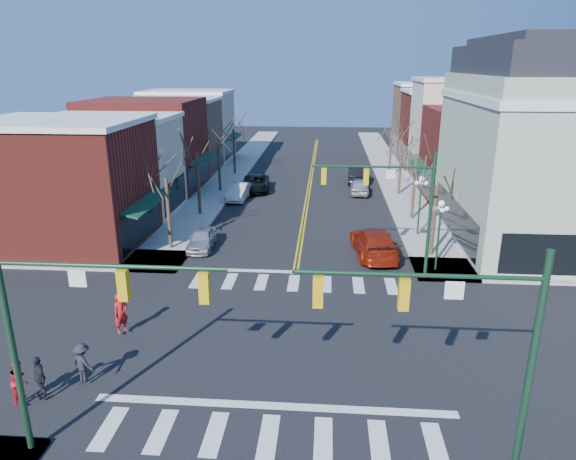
% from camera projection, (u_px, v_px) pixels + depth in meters
% --- Properties ---
extents(ground, '(160.00, 160.00, 0.00)m').
position_uv_depth(ground, '(284.00, 340.00, 22.71)').
color(ground, black).
rests_on(ground, ground).
extents(sidewalk_left, '(3.50, 70.00, 0.15)m').
position_uv_depth(sidewalk_left, '(199.00, 211.00, 42.29)').
color(sidewalk_left, '#9E9B93').
rests_on(sidewalk_left, ground).
extents(sidewalk_right, '(3.50, 70.00, 0.15)m').
position_uv_depth(sidewalk_right, '(414.00, 215.00, 41.01)').
color(sidewalk_right, '#9E9B93').
rests_on(sidewalk_right, ground).
extents(bldg_left_brick_a, '(10.00, 8.50, 8.00)m').
position_uv_depth(bldg_left_brick_a, '(65.00, 186.00, 33.74)').
color(bldg_left_brick_a, maroon).
rests_on(bldg_left_brick_a, ground).
extents(bldg_left_stucco_a, '(10.00, 7.00, 7.50)m').
position_uv_depth(bldg_left_stucco_a, '(112.00, 167.00, 41.17)').
color(bldg_left_stucco_a, beige).
rests_on(bldg_left_stucco_a, ground).
extents(bldg_left_brick_b, '(10.00, 9.00, 8.50)m').
position_uv_depth(bldg_left_brick_b, '(146.00, 145.00, 48.59)').
color(bldg_left_brick_b, maroon).
rests_on(bldg_left_brick_b, ground).
extents(bldg_left_tan, '(10.00, 7.50, 7.80)m').
position_uv_depth(bldg_left_tan, '(171.00, 137.00, 56.52)').
color(bldg_left_tan, '#8B664D').
rests_on(bldg_left_tan, ground).
extents(bldg_left_stucco_b, '(10.00, 8.00, 8.20)m').
position_uv_depth(bldg_left_stucco_b, '(189.00, 127.00, 63.81)').
color(bldg_left_stucco_b, beige).
rests_on(bldg_left_stucco_b, ground).
extents(bldg_right_brick_a, '(10.00, 8.50, 8.00)m').
position_uv_depth(bldg_right_brick_a, '(486.00, 155.00, 44.75)').
color(bldg_right_brick_a, maroon).
rests_on(bldg_right_brick_a, ground).
extents(bldg_right_stucco, '(10.00, 7.00, 10.00)m').
position_uv_depth(bldg_right_stucco, '(465.00, 133.00, 51.78)').
color(bldg_right_stucco, beige).
rests_on(bldg_right_stucco, ground).
extents(bldg_right_brick_b, '(10.00, 8.00, 8.50)m').
position_uv_depth(bldg_right_brick_b, '(448.00, 131.00, 59.13)').
color(bldg_right_brick_b, maroon).
rests_on(bldg_right_brick_b, ground).
extents(bldg_right_tan, '(10.00, 8.00, 9.00)m').
position_uv_depth(bldg_right_tan, '(434.00, 121.00, 66.63)').
color(bldg_right_tan, '#8B664D').
rests_on(bldg_right_tan, ground).
extents(victorian_corner, '(12.25, 14.25, 13.30)m').
position_uv_depth(victorian_corner, '(556.00, 145.00, 33.19)').
color(victorian_corner, '#A3B099').
rests_on(victorian_corner, ground).
extents(traffic_mast_near_left, '(6.60, 0.28, 7.20)m').
position_uv_depth(traffic_mast_near_left, '(69.00, 320.00, 14.64)').
color(traffic_mast_near_left, '#14331E').
rests_on(traffic_mast_near_left, ground).
extents(traffic_mast_near_right, '(6.60, 0.28, 7.20)m').
position_uv_depth(traffic_mast_near_right, '(465.00, 335.00, 13.83)').
color(traffic_mast_near_right, '#14331E').
rests_on(traffic_mast_near_right, ground).
extents(traffic_mast_far_right, '(6.60, 0.28, 7.20)m').
position_uv_depth(traffic_mast_far_right, '(397.00, 198.00, 27.86)').
color(traffic_mast_far_right, '#14331E').
rests_on(traffic_mast_far_right, ground).
extents(lamppost_corner, '(0.36, 0.36, 4.33)m').
position_uv_depth(lamppost_corner, '(440.00, 224.00, 29.25)').
color(lamppost_corner, '#14331E').
rests_on(lamppost_corner, ground).
extents(lamppost_midblock, '(0.36, 0.36, 4.33)m').
position_uv_depth(lamppost_midblock, '(420.00, 196.00, 35.41)').
color(lamppost_midblock, '#14331E').
rests_on(lamppost_midblock, ground).
extents(tree_left_a, '(0.24, 0.24, 4.76)m').
position_uv_depth(tree_left_a, '(169.00, 215.00, 33.02)').
color(tree_left_a, '#382B21').
rests_on(tree_left_a, ground).
extents(tree_left_b, '(0.24, 0.24, 5.04)m').
position_uv_depth(tree_left_b, '(199.00, 185.00, 40.56)').
color(tree_left_b, '#382B21').
rests_on(tree_left_b, ground).
extents(tree_left_c, '(0.24, 0.24, 4.55)m').
position_uv_depth(tree_left_c, '(219.00, 168.00, 48.21)').
color(tree_left_c, '#382B21').
rests_on(tree_left_c, ground).
extents(tree_left_d, '(0.24, 0.24, 4.90)m').
position_uv_depth(tree_left_d, '(234.00, 152.00, 55.74)').
color(tree_left_d, '#382B21').
rests_on(tree_left_d, ground).
extents(tree_right_a, '(0.24, 0.24, 4.62)m').
position_uv_depth(tree_right_a, '(434.00, 222.00, 31.81)').
color(tree_right_a, '#382B21').
rests_on(tree_right_a, ground).
extents(tree_right_b, '(0.24, 0.24, 5.18)m').
position_uv_depth(tree_right_b, '(414.00, 188.00, 39.31)').
color(tree_right_b, '#382B21').
rests_on(tree_right_b, ground).
extents(tree_right_c, '(0.24, 0.24, 4.83)m').
position_uv_depth(tree_right_c, '(400.00, 169.00, 46.94)').
color(tree_right_c, '#382B21').
rests_on(tree_right_c, ground).
extents(tree_right_d, '(0.24, 0.24, 4.97)m').
position_uv_depth(tree_right_d, '(390.00, 154.00, 54.51)').
color(tree_right_d, '#382B21').
rests_on(tree_right_d, ground).
extents(car_left_near, '(1.75, 3.98, 1.33)m').
position_uv_depth(car_left_near, '(202.00, 239.00, 33.73)').
color(car_left_near, '#BDBCC1').
rests_on(car_left_near, ground).
extents(car_left_mid, '(1.87, 4.52, 1.46)m').
position_uv_depth(car_left_mid, '(239.00, 192.00, 45.83)').
color(car_left_mid, silver).
rests_on(car_left_mid, ground).
extents(car_left_far, '(2.93, 5.52, 1.48)m').
position_uv_depth(car_left_far, '(256.00, 183.00, 48.98)').
color(car_left_far, black).
rests_on(car_left_far, ground).
extents(car_right_near, '(3.06, 6.16, 1.72)m').
position_uv_depth(car_right_near, '(374.00, 242.00, 32.48)').
color(car_right_near, '#9C220E').
rests_on(car_right_near, ground).
extents(car_right_mid, '(1.91, 4.32, 1.45)m').
position_uv_depth(car_right_mid, '(360.00, 186.00, 47.86)').
color(car_right_mid, silver).
rests_on(car_right_mid, ground).
extents(car_right_far, '(1.99, 5.22, 1.70)m').
position_uv_depth(car_right_far, '(357.00, 174.00, 52.52)').
color(car_right_far, black).
rests_on(car_right_far, ground).
extents(pedestrian_red_a, '(0.76, 0.80, 1.84)m').
position_uv_depth(pedestrian_red_a, '(121.00, 313.00, 22.85)').
color(pedestrian_red_a, red).
rests_on(pedestrian_red_a, sidewalk_left).
extents(pedestrian_red_b, '(0.79, 0.91, 1.62)m').
position_uv_depth(pedestrian_red_b, '(20.00, 381.00, 18.18)').
color(pedestrian_red_b, red).
rests_on(pedestrian_red_b, sidewalk_left).
extents(pedestrian_dark_a, '(0.98, 0.95, 1.64)m').
position_uv_depth(pedestrian_dark_a, '(39.00, 377.00, 18.39)').
color(pedestrian_dark_a, '#212129').
rests_on(pedestrian_dark_a, sidewalk_left).
extents(pedestrian_dark_b, '(1.17, 0.96, 1.58)m').
position_uv_depth(pedestrian_dark_b, '(83.00, 363.00, 19.32)').
color(pedestrian_dark_b, black).
rests_on(pedestrian_dark_b, sidewalk_left).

